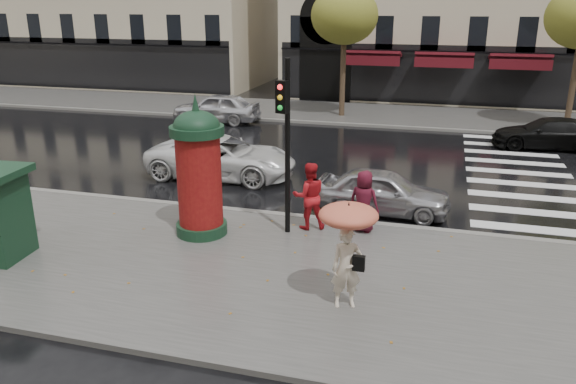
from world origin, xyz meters
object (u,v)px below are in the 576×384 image
(man_burgundy, at_px, (364,201))
(car_white, at_px, (222,157))
(woman_red, at_px, (309,196))
(car_silver, at_px, (383,191))
(morris_column, at_px, (199,169))
(traffic_light, at_px, (286,131))
(car_black, at_px, (548,133))
(car_far_silver, at_px, (216,108))
(woman_umbrella, at_px, (348,238))

(man_burgundy, height_order, car_white, man_burgundy)
(woman_red, xyz_separation_m, car_silver, (1.72, 2.00, -0.37))
(morris_column, height_order, traffic_light, traffic_light)
(man_burgundy, bearing_deg, traffic_light, 33.38)
(traffic_light, bearing_deg, woman_red, 44.39)
(car_white, bearing_deg, car_silver, -110.76)
(woman_red, distance_m, car_black, 13.74)
(man_burgundy, xyz_separation_m, car_black, (6.07, 11.32, -0.30))
(car_far_silver, bearing_deg, woman_red, 29.03)
(car_far_silver, bearing_deg, woman_umbrella, 27.32)
(car_black, bearing_deg, woman_red, -36.46)
(woman_umbrella, relative_size, car_black, 0.50)
(car_white, distance_m, car_black, 13.77)
(woman_red, bearing_deg, car_white, -68.09)
(traffic_light, distance_m, car_black, 14.57)
(woman_red, height_order, car_black, woman_red)
(man_burgundy, distance_m, traffic_light, 2.76)
(car_black, bearing_deg, car_white, -60.63)
(traffic_light, distance_m, car_silver, 3.97)
(woman_umbrella, relative_size, car_white, 0.42)
(woman_red, distance_m, car_silver, 2.66)
(woman_umbrella, bearing_deg, man_burgundy, 93.49)
(morris_column, distance_m, car_silver, 5.44)
(man_burgundy, height_order, car_black, man_burgundy)
(car_white, bearing_deg, traffic_light, -142.90)
(traffic_light, relative_size, car_far_silver, 1.01)
(car_silver, relative_size, car_far_silver, 0.87)
(car_black, bearing_deg, man_burgundy, -31.66)
(man_burgundy, xyz_separation_m, car_white, (-5.50, 3.85, -0.22))
(traffic_light, bearing_deg, morris_column, -163.95)
(woman_umbrella, xyz_separation_m, car_far_silver, (-9.56, 16.51, -0.81))
(man_burgundy, relative_size, car_black, 0.37)
(man_burgundy, xyz_separation_m, car_silver, (0.31, 1.80, -0.29))
(morris_column, bearing_deg, car_white, 106.26)
(woman_red, xyz_separation_m, car_white, (-4.10, 4.05, -0.30))
(woman_red, relative_size, car_white, 0.35)
(morris_column, bearing_deg, car_black, 51.37)
(car_black, bearing_deg, woman_umbrella, -24.36)
(morris_column, distance_m, car_black, 16.18)
(woman_red, xyz_separation_m, car_far_silver, (-7.91, 12.77, -0.27))
(man_burgundy, bearing_deg, car_black, -104.54)
(car_far_silver, bearing_deg, traffic_light, 26.47)
(woman_umbrella, distance_m, car_silver, 5.81)
(woman_red, distance_m, man_burgundy, 1.43)
(morris_column, distance_m, traffic_light, 2.39)
(traffic_light, bearing_deg, car_far_silver, 119.21)
(morris_column, relative_size, car_silver, 0.95)
(man_burgundy, distance_m, car_white, 6.72)
(car_white, height_order, car_black, car_white)
(car_silver, distance_m, car_white, 6.16)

